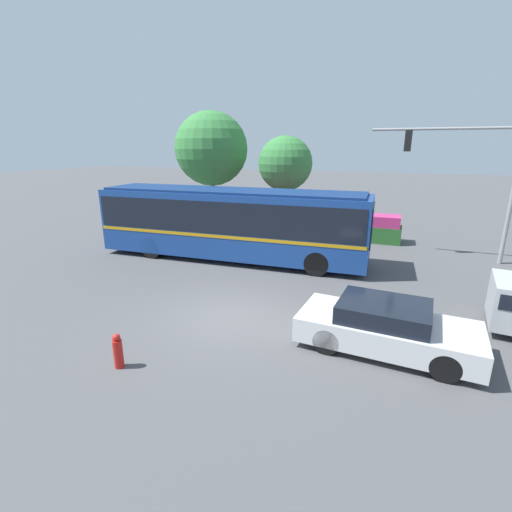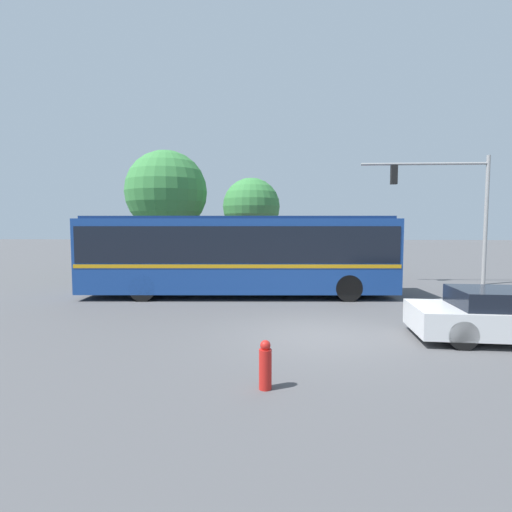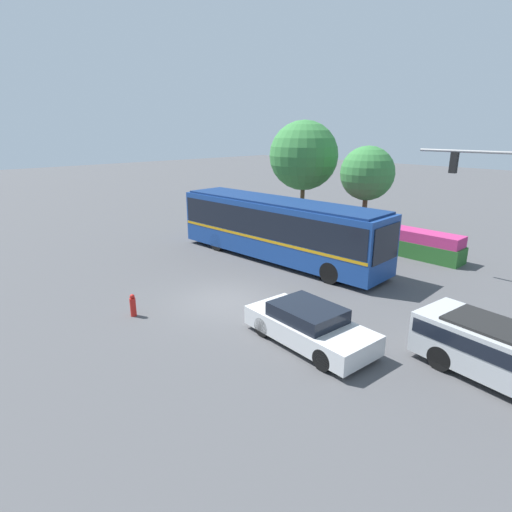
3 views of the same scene
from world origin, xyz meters
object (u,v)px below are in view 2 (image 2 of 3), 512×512
city_bus (239,251)px  sedan_foreground (505,316)px  street_tree_centre (251,207)px  fire_hydrant (265,366)px  traffic_light_pole (454,198)px  street_tree_left (166,192)px

city_bus → sedan_foreground: (7.07, -5.85, -1.20)m
city_bus → sedan_foreground: bearing=-42.3°
street_tree_centre → fire_hydrant: (1.30, -17.15, -3.54)m
traffic_light_pole → fire_hydrant: traffic_light_pole is taller
sedan_foreground → fire_hydrant: (-5.78, -3.15, -0.21)m
street_tree_left → traffic_light_pole: bearing=-15.6°
street_tree_centre → fire_hydrant: bearing=-85.7°
city_bus → sedan_foreground: city_bus is taller
sedan_foreground → traffic_light_pole: (2.87, 9.53, 3.50)m
fire_hydrant → traffic_light_pole: bearing=55.7°
street_tree_centre → city_bus: bearing=-90.0°
fire_hydrant → street_tree_left: bearing=110.7°
city_bus → street_tree_centre: size_ratio=2.18×
city_bus → street_tree_centre: bearing=87.4°
traffic_light_pole → city_bus: bearing=20.3°
street_tree_left → street_tree_centre: bearing=3.2°
street_tree_left → street_tree_centre: (5.08, 0.28, -0.90)m
sedan_foreground → street_tree_left: bearing=135.5°
street_tree_left → fire_hydrant: street_tree_left is taller
city_bus → fire_hydrant: bearing=-84.5°
sedan_foreground → fire_hydrant: sedan_foreground is taller
traffic_light_pole → street_tree_centre: 10.90m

